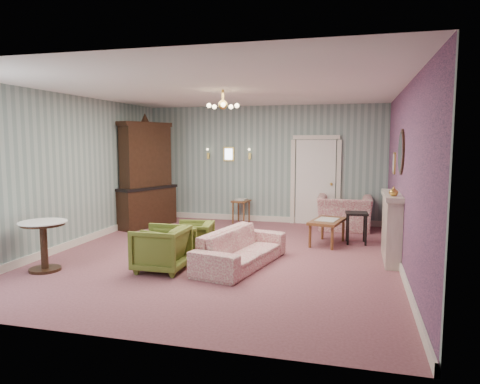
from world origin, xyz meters
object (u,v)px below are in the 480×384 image
(olive_chair_c, at_px, (193,237))
(sofa_chintz, at_px, (241,242))
(dresser, at_px, (146,172))
(coffee_table, at_px, (327,232))
(side_table_black, at_px, (356,228))
(olive_chair_a, at_px, (161,247))
(fireplace, at_px, (392,227))
(wingback_chair, at_px, (344,207))
(pedestal_table, at_px, (44,246))
(olive_chair_b, at_px, (169,244))

(olive_chair_c, height_order, sofa_chintz, sofa_chintz)
(dresser, distance_m, coffee_table, 4.50)
(dresser, height_order, coffee_table, dresser)
(coffee_table, relative_size, side_table_black, 1.54)
(olive_chair_c, xyz_separation_m, sofa_chintz, (0.97, -0.37, 0.05))
(olive_chair_a, bearing_deg, side_table_black, 132.11)
(fireplace, bearing_deg, wingback_chair, 108.65)
(sofa_chintz, distance_m, pedestal_table, 3.10)
(olive_chair_c, bearing_deg, dresser, -147.11)
(wingback_chair, relative_size, coffee_table, 1.23)
(olive_chair_c, bearing_deg, side_table_black, 112.83)
(olive_chair_a, distance_m, dresser, 3.92)
(olive_chair_b, xyz_separation_m, coffee_table, (2.44, 2.11, -0.09))
(pedestal_table, bearing_deg, fireplace, 20.80)
(olive_chair_a, bearing_deg, coffee_table, 135.95)
(olive_chair_a, distance_m, coffee_table, 3.46)
(olive_chair_a, height_order, olive_chair_b, olive_chair_a)
(wingback_chair, xyz_separation_m, coffee_table, (-0.29, -1.56, -0.27))
(olive_chair_b, height_order, dresser, dresser)
(olive_chair_a, bearing_deg, olive_chair_b, -174.41)
(dresser, distance_m, side_table_black, 4.99)
(wingback_chair, xyz_separation_m, side_table_black, (0.27, -1.37, -0.21))
(olive_chair_a, distance_m, fireplace, 3.86)
(sofa_chintz, xyz_separation_m, side_table_black, (1.82, 2.08, -0.08))
(dresser, relative_size, fireplace, 1.87)
(olive_chair_b, bearing_deg, olive_chair_c, -179.78)
(sofa_chintz, height_order, coffee_table, sofa_chintz)
(olive_chair_b, relative_size, side_table_black, 1.08)
(pedestal_table, bearing_deg, side_table_black, 33.55)
(wingback_chair, height_order, coffee_table, wingback_chair)
(dresser, height_order, fireplace, dresser)
(sofa_chintz, bearing_deg, olive_chair_c, 81.44)
(olive_chair_a, relative_size, pedestal_table, 0.98)
(dresser, xyz_separation_m, coffee_table, (4.30, -0.81, -1.06))
(sofa_chintz, bearing_deg, pedestal_table, 122.29)
(side_table_black, bearing_deg, olive_chair_b, -142.39)
(olive_chair_a, height_order, olive_chair_c, olive_chair_a)
(olive_chair_b, height_order, olive_chair_c, olive_chair_b)
(dresser, bearing_deg, sofa_chintz, -20.71)
(side_table_black, height_order, pedestal_table, pedestal_table)
(sofa_chintz, relative_size, fireplace, 1.44)
(fireplace, height_order, coffee_table, fireplace)
(coffee_table, bearing_deg, sofa_chintz, -123.80)
(coffee_table, bearing_deg, olive_chair_b, -139.06)
(pedestal_table, bearing_deg, olive_chair_c, 36.38)
(olive_chair_c, distance_m, side_table_black, 3.27)
(fireplace, xyz_separation_m, pedestal_table, (-5.31, -2.02, -0.18))
(olive_chair_c, distance_m, fireplace, 3.42)
(olive_chair_a, height_order, sofa_chintz, sofa_chintz)
(olive_chair_c, bearing_deg, coffee_table, 115.53)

